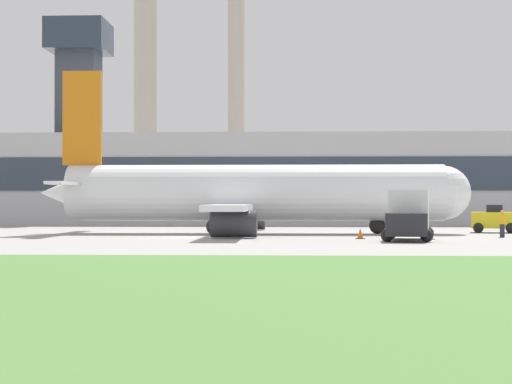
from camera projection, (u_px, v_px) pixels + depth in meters
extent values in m
plane|color=#999691|center=(193.00, 237.00, 51.67)|extent=(400.00, 400.00, 0.00)
cube|color=#B2B2B7|center=(231.00, 180.00, 83.00)|extent=(63.41, 13.22, 8.36)
cube|color=#2D3847|center=(225.00, 174.00, 76.35)|extent=(62.14, 0.16, 3.01)
cube|color=#383D47|center=(79.00, 138.00, 83.71)|extent=(3.79, 3.79, 16.74)
cube|color=#283342|center=(79.00, 37.00, 83.81)|extent=(5.68, 5.68, 3.03)
cylinder|color=#B2A899|center=(146.00, 94.00, 120.94)|extent=(3.34, 3.34, 34.67)
cylinder|color=#B2A899|center=(236.00, 70.00, 120.62)|extent=(2.39, 2.39, 41.30)
cylinder|color=white|center=(255.00, 193.00, 56.98)|extent=(24.94, 3.75, 3.75)
sphere|color=white|center=(444.00, 193.00, 56.41)|extent=(3.56, 3.56, 3.56)
cone|color=white|center=(70.00, 193.00, 57.54)|extent=(4.12, 3.56, 3.56)
cube|color=orange|center=(82.00, 118.00, 57.55)|extent=(2.62, 0.24, 6.35)
cube|color=white|center=(67.00, 184.00, 54.23)|extent=(1.08, 6.57, 0.20)
cube|color=white|center=(92.00, 185.00, 60.79)|extent=(1.08, 6.57, 0.20)
cube|color=white|center=(229.00, 208.00, 50.80)|extent=(2.41, 10.95, 0.36)
cube|color=white|center=(242.00, 206.00, 63.24)|extent=(2.41, 10.95, 0.36)
cylinder|color=#333338|center=(234.00, 224.00, 50.21)|extent=(2.73, 1.58, 1.58)
cylinder|color=#333338|center=(247.00, 219.00, 63.79)|extent=(2.73, 1.58, 1.58)
cylinder|color=#59595B|center=(377.00, 216.00, 56.60)|extent=(0.20, 0.20, 1.24)
sphere|color=black|center=(377.00, 226.00, 56.59)|extent=(1.08, 1.08, 1.08)
cylinder|color=#59595B|center=(214.00, 217.00, 54.60)|extent=(0.20, 0.20, 1.24)
sphere|color=black|center=(214.00, 227.00, 54.60)|extent=(1.08, 1.08, 1.08)
cylinder|color=#59595B|center=(221.00, 215.00, 59.54)|extent=(0.20, 0.20, 1.24)
sphere|color=black|center=(221.00, 224.00, 59.54)|extent=(1.08, 1.08, 1.08)
cube|color=yellow|center=(494.00, 220.00, 58.57)|extent=(3.35, 2.36, 1.10)
cube|color=black|center=(494.00, 208.00, 58.58)|extent=(1.31, 1.42, 0.50)
sphere|color=black|center=(511.00, 228.00, 57.49)|extent=(0.70, 0.70, 0.70)
sphere|color=black|center=(510.00, 227.00, 59.07)|extent=(0.70, 0.70, 0.70)
sphere|color=black|center=(478.00, 228.00, 58.06)|extent=(0.70, 0.70, 0.70)
sphere|color=black|center=(479.00, 227.00, 59.64)|extent=(0.70, 0.70, 0.70)
cube|color=#232328|center=(407.00, 225.00, 45.44)|extent=(2.48, 2.37, 1.22)
cube|color=silver|center=(409.00, 212.00, 48.43)|extent=(2.72, 3.81, 2.48)
sphere|color=black|center=(387.00, 235.00, 45.51)|extent=(0.70, 0.70, 0.70)
sphere|color=black|center=(427.00, 236.00, 45.07)|extent=(0.70, 0.70, 0.70)
sphere|color=black|center=(391.00, 233.00, 49.49)|extent=(0.70, 0.70, 0.70)
sphere|color=black|center=(428.00, 233.00, 49.05)|extent=(0.70, 0.70, 0.70)
cylinder|color=#23283D|center=(502.00, 231.00, 51.27)|extent=(0.33, 0.33, 0.79)
cylinder|color=#F2A514|center=(502.00, 219.00, 51.28)|extent=(0.42, 0.42, 0.63)
sphere|color=tan|center=(502.00, 212.00, 51.28)|extent=(0.21, 0.21, 0.21)
cube|color=black|center=(430.00, 239.00, 48.44)|extent=(0.47, 0.47, 0.03)
cone|color=orange|center=(430.00, 234.00, 48.45)|extent=(0.33, 0.33, 0.61)
cube|color=black|center=(360.00, 239.00, 49.20)|extent=(0.53, 0.53, 0.03)
cone|color=orange|center=(360.00, 233.00, 49.20)|extent=(0.38, 0.38, 0.61)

